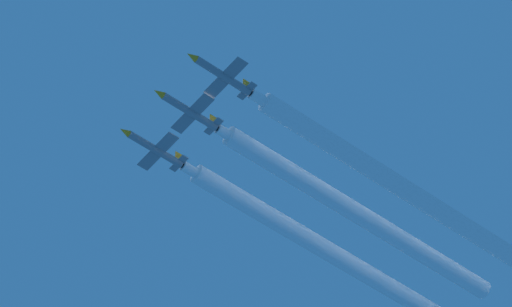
# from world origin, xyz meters

# --- Properties ---
(jet_far_left) EXTENTS (8.73, 12.71, 3.05)m
(jet_far_left) POSITION_xyz_m (-9.17, 0.81, 193.89)
(jet_far_left) COLOR slate
(jet_inner_left) EXTENTS (8.73, 12.71, 3.05)m
(jet_inner_left) POSITION_xyz_m (-0.58, 0.76, 193.53)
(jet_inner_left) COLOR slate
(jet_center) EXTENTS (8.73, 12.71, 3.05)m
(jet_center) POSITION_xyz_m (9.40, 0.22, 194.08)
(jet_center) COLOR slate
(smoke_trail_far_left) EXTENTS (3.25, 72.55, 3.25)m
(smoke_trail_far_left) POSITION_xyz_m (-9.17, -41.24, 193.86)
(smoke_trail_far_left) COLOR white
(smoke_trail_inner_left) EXTENTS (3.25, 58.11, 3.25)m
(smoke_trail_inner_left) POSITION_xyz_m (-0.58, -34.08, 193.50)
(smoke_trail_inner_left) COLOR white
(smoke_trail_center) EXTENTS (3.25, 70.97, 3.25)m
(smoke_trail_center) POSITION_xyz_m (9.40, -41.05, 194.05)
(smoke_trail_center) COLOR white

